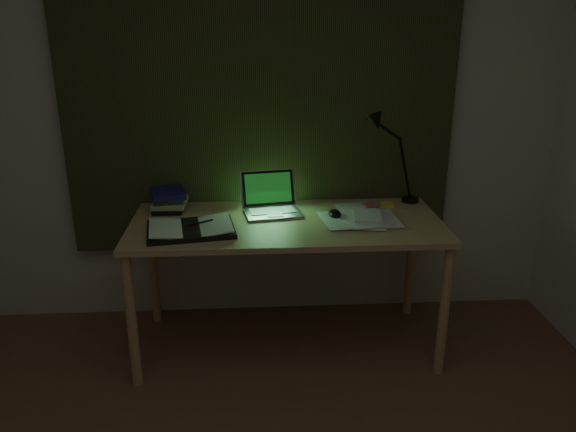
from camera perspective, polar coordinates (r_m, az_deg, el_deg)
name	(u,v)px	position (r m, az deg, el deg)	size (l,w,h in m)	color
wall_back	(260,113)	(3.25, -2.87, 10.46)	(3.50, 0.00, 2.50)	silver
curtain	(259,77)	(3.19, -2.92, 13.89)	(2.20, 0.06, 2.00)	#2A2E17
desk	(287,285)	(3.11, -0.14, -7.02)	(1.64, 0.72, 0.75)	tan
laptop	(273,196)	(3.02, -1.55, 2.09)	(0.30, 0.34, 0.22)	#AAAAAF
open_textbook	(191,228)	(2.85, -9.84, -1.25)	(0.43, 0.31, 0.04)	silver
book_stack	(169,200)	(3.19, -12.00, 1.63)	(0.18, 0.21, 0.11)	silver
loose_papers	(358,216)	(3.02, 7.10, -0.02)	(0.33, 0.35, 0.02)	white
mouse	(335,214)	(3.02, 4.76, 0.23)	(0.07, 0.11, 0.04)	black
sticky_yellow	(387,205)	(3.24, 10.07, 1.15)	(0.07, 0.07, 0.02)	yellow
sticky_pink	(370,205)	(3.21, 8.28, 1.06)	(0.07, 0.07, 0.02)	#D35263
desk_lamp	(413,157)	(3.28, 12.61, 5.83)	(0.35, 0.27, 0.53)	black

